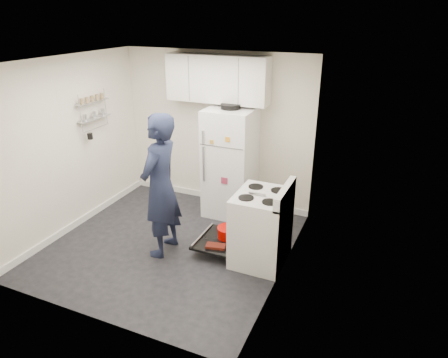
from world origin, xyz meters
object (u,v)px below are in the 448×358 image
at_px(refrigerator, 230,162).
at_px(person, 160,186).
at_px(electric_range, 260,228).
at_px(open_oven_door, 223,237).

distance_m(refrigerator, person, 1.47).
height_order(electric_range, refrigerator, refrigerator).
bearing_deg(refrigerator, person, -105.47).
bearing_deg(person, refrigerator, 162.99).
relative_size(refrigerator, person, 0.93).
height_order(electric_range, person, person).
relative_size(electric_range, open_oven_door, 1.57).
height_order(electric_range, open_oven_door, electric_range).
bearing_deg(person, electric_range, 102.26).
distance_m(electric_range, open_oven_door, 0.62).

